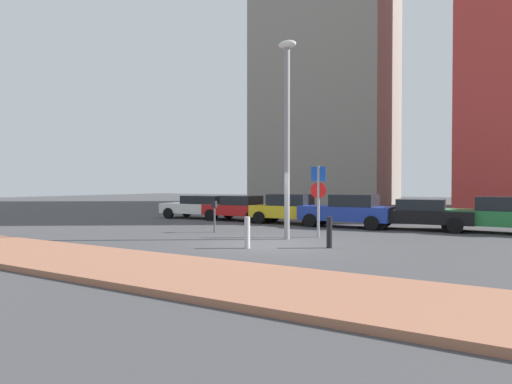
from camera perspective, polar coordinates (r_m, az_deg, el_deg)
name	(u,v)px	position (r m, az deg, el deg)	size (l,w,h in m)	color
ground_plane	(271,244)	(14.42, 2.06, -7.05)	(120.00, 120.00, 0.00)	#424244
sidewalk_brick	(160,270)	(10.01, -12.80, -10.28)	(40.00, 3.15, 0.14)	#9E664C
parked_car_white	(201,206)	(25.29, -7.51, -1.90)	(4.61, 2.30, 1.37)	white
parked_car_red	(240,208)	(23.59, -2.18, -2.13)	(4.05, 2.06, 1.40)	red
parked_car_yellow	(290,208)	(21.88, 4.66, -2.22)	(4.03, 2.09, 1.52)	gold
parked_car_blue	(348,210)	(20.52, 12.30, -2.44)	(4.29, 2.09, 1.55)	#1E389E
parked_car_black	(419,214)	(20.16, 21.10, -2.77)	(4.58, 2.19, 1.38)	black
parked_car_green	(496,214)	(20.29, 29.66, -2.66)	(4.63, 2.17, 1.51)	#237238
parking_sign_post	(318,193)	(16.30, 8.43, -0.07)	(0.59, 0.18, 2.73)	gray
parking_meter	(214,212)	(17.86, -5.63, -2.70)	(0.18, 0.14, 1.33)	#4C4C51
street_lamp	(287,123)	(15.77, 4.22, 9.25)	(0.70, 0.36, 7.32)	gray
traffic_bollard_near	(329,232)	(13.69, 9.88, -5.39)	(0.18, 0.18, 1.00)	black
traffic_bollard_mid	(247,233)	(13.43, -1.19, -5.50)	(0.18, 0.18, 1.00)	#B7B7BC
building_under_construction	(327,96)	(45.59, 9.55, 12.61)	(12.98, 10.68, 22.37)	gray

